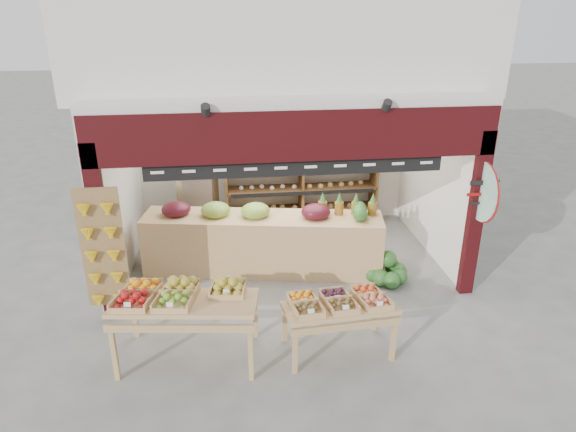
# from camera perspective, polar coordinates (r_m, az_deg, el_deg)

# --- Properties ---
(ground) EXTENTS (60.00, 60.00, 0.00)m
(ground) POSITION_cam_1_polar(r_m,az_deg,el_deg) (8.99, -0.06, -6.05)
(ground) COLOR slate
(ground) RESTS_ON ground
(shop_structure) EXTENTS (6.36, 5.12, 5.40)m
(shop_structure) POSITION_cam_1_polar(r_m,az_deg,el_deg) (9.50, -1.34, 20.25)
(shop_structure) COLOR silver
(shop_structure) RESTS_ON ground
(banana_board) EXTENTS (0.60, 0.15, 1.80)m
(banana_board) POSITION_cam_1_polar(r_m,az_deg,el_deg) (7.59, -19.86, -3.76)
(banana_board) COLOR olive
(banana_board) RESTS_ON ground
(gift_sign) EXTENTS (0.04, 0.93, 0.92)m
(gift_sign) POSITION_cam_1_polar(r_m,az_deg,el_deg) (8.07, 20.80, 2.55)
(gift_sign) COLOR #AAD6B9
(gift_sign) RESTS_ON ground
(back_shelving) EXTENTS (3.09, 0.51, 1.90)m
(back_shelving) POSITION_cam_1_polar(r_m,az_deg,el_deg) (10.37, 1.52, 5.18)
(back_shelving) COLOR brown
(back_shelving) RESTS_ON ground
(refrigerator) EXTENTS (0.77, 0.77, 1.68)m
(refrigerator) POSITION_cam_1_polar(r_m,az_deg,el_deg) (9.96, -9.88, 1.86)
(refrigerator) COLOR silver
(refrigerator) RESTS_ON ground
(cardboard_stack) EXTENTS (1.01, 0.73, 0.67)m
(cardboard_stack) POSITION_cam_1_polar(r_m,az_deg,el_deg) (9.40, -8.90, -3.33)
(cardboard_stack) COLOR beige
(cardboard_stack) RESTS_ON ground
(mid_counter) EXTENTS (4.10, 1.47, 1.24)m
(mid_counter) POSITION_cam_1_polar(r_m,az_deg,el_deg) (8.78, -2.93, -2.80)
(mid_counter) COLOR tan
(mid_counter) RESTS_ON ground
(display_table_left) EXTENTS (1.89, 1.20, 1.11)m
(display_table_left) POSITION_cam_1_polar(r_m,az_deg,el_deg) (6.69, -12.23, -8.94)
(display_table_left) COLOR tan
(display_table_left) RESTS_ON ground
(display_table_right) EXTENTS (1.46, 0.88, 0.92)m
(display_table_right) POSITION_cam_1_polar(r_m,az_deg,el_deg) (6.76, 5.64, -9.73)
(display_table_right) COLOR tan
(display_table_right) RESTS_ON ground
(watermelon_pile) EXTENTS (0.74, 0.71, 0.54)m
(watermelon_pile) POSITION_cam_1_polar(r_m,az_deg,el_deg) (8.75, 10.85, -5.90)
(watermelon_pile) COLOR #20501A
(watermelon_pile) RESTS_ON ground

